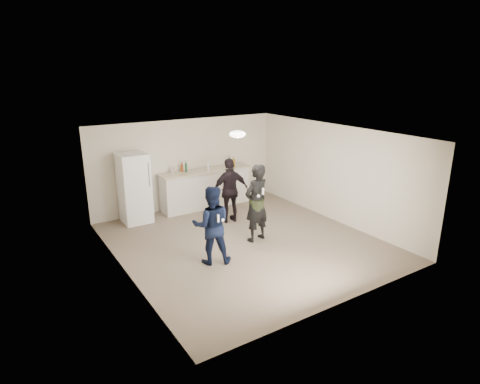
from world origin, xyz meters
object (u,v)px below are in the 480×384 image
fridge (134,188)px  spectator (230,191)px  counter (206,189)px  shaker (172,170)px  woman (256,203)px  man (211,225)px

fridge → spectator: bearing=-32.5°
counter → spectator: bearing=-90.9°
shaker → woman: 2.98m
counter → shaker: shaker is taller
counter → man: bearing=-116.0°
fridge → shaker: size_ratio=10.59×
shaker → counter: bearing=-8.9°
woman → spectator: size_ratio=1.08×
counter → spectator: spectator is taller
man → spectator: (1.51, 1.76, 0.02)m
woman → man: bearing=6.7°
shaker → woman: size_ratio=0.09×
shaker → spectator: 1.82m
fridge → shaker: fridge is taller
woman → shaker: bearing=-84.7°
shaker → man: man is taller
fridge → shaker: bearing=10.7°
counter → man: size_ratio=1.60×
man → counter: bearing=-91.3°
fridge → woman: woman is taller
counter → woman: 2.75m
counter → spectator: (-0.02, -1.38, 0.31)m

